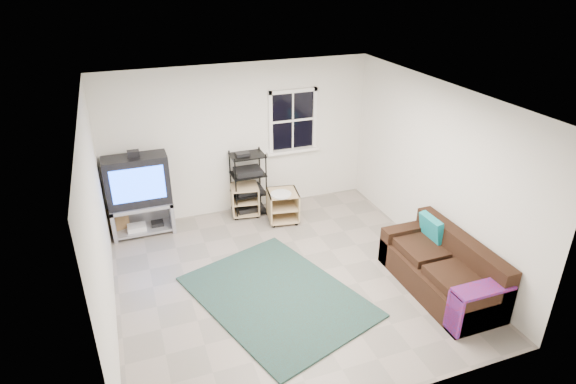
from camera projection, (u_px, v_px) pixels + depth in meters
name	position (u px, v px, depth m)	size (l,w,h in m)	color
room	(293.00, 125.00, 8.38)	(4.60, 4.62, 4.60)	gray
tv_unit	(138.00, 189.00, 7.64)	(0.98, 0.49, 1.44)	#9A9AA1
av_rack	(248.00, 187.00, 8.36)	(0.57, 0.42, 1.15)	black
side_table_left	(245.00, 198.00, 8.44)	(0.53, 0.53, 0.55)	tan
side_table_right	(282.00, 203.00, 8.21)	(0.57, 0.57, 0.57)	tan
sofa	(443.00, 270.00, 6.48)	(0.82, 1.84, 0.84)	black
shag_rug	(277.00, 296.00, 6.43)	(1.75, 2.41, 0.03)	black
paper_bag	(118.00, 221.00, 7.87)	(0.30, 0.19, 0.43)	olive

